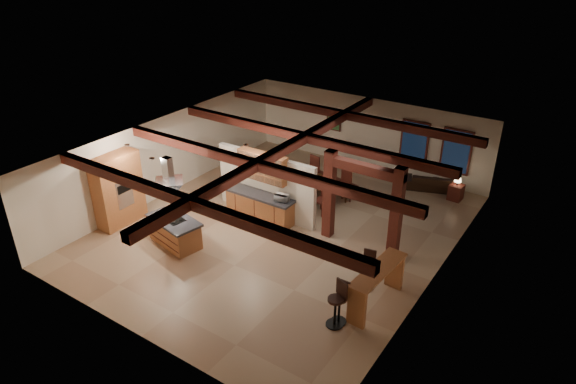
# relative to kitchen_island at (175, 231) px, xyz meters

# --- Properties ---
(ground) EXTENTS (12.00, 12.00, 0.00)m
(ground) POSITION_rel_kitchen_island_xyz_m (2.25, 2.57, -0.44)
(ground) COLOR tan
(ground) RESTS_ON ground
(room_walls) EXTENTS (12.00, 12.00, 12.00)m
(room_walls) POSITION_rel_kitchen_island_xyz_m (2.25, 2.57, 1.34)
(room_walls) COLOR white
(room_walls) RESTS_ON ground
(ceiling_beams) EXTENTS (10.00, 12.00, 0.28)m
(ceiling_beams) POSITION_rel_kitchen_island_xyz_m (2.25, 2.57, 2.32)
(ceiling_beams) COLOR #3E150F
(ceiling_beams) RESTS_ON room_walls
(timber_posts) EXTENTS (2.50, 0.30, 2.90)m
(timber_posts) POSITION_rel_kitchen_island_xyz_m (4.75, 3.07, 1.32)
(timber_posts) COLOR #3E150F
(timber_posts) RESTS_ON ground
(partition_wall) EXTENTS (3.80, 0.18, 2.20)m
(partition_wall) POSITION_rel_kitchen_island_xyz_m (1.25, 3.07, 0.66)
(partition_wall) COLOR white
(partition_wall) RESTS_ON ground
(pantry_cabinet) EXTENTS (0.67, 1.60, 2.40)m
(pantry_cabinet) POSITION_rel_kitchen_island_xyz_m (-2.41, -0.03, 0.76)
(pantry_cabinet) COLOR #AC5D37
(pantry_cabinet) RESTS_ON ground
(back_counter) EXTENTS (2.50, 0.66, 0.94)m
(back_counter) POSITION_rel_kitchen_island_xyz_m (1.25, 2.68, 0.03)
(back_counter) COLOR #AC5D37
(back_counter) RESTS_ON ground
(upper_display_cabinet) EXTENTS (1.80, 0.36, 0.95)m
(upper_display_cabinet) POSITION_rel_kitchen_island_xyz_m (1.25, 2.88, 1.41)
(upper_display_cabinet) COLOR #AC5D37
(upper_display_cabinet) RESTS_ON partition_wall
(range_hood) EXTENTS (1.10, 1.10, 1.40)m
(range_hood) POSITION_rel_kitchen_island_xyz_m (0.00, 0.00, 1.34)
(range_hood) COLOR silver
(range_hood) RESTS_ON room_walls
(back_windows) EXTENTS (2.70, 0.07, 1.70)m
(back_windows) POSITION_rel_kitchen_island_xyz_m (5.05, 8.50, 1.06)
(back_windows) COLOR #3E150F
(back_windows) RESTS_ON room_walls
(framed_art) EXTENTS (0.65, 0.05, 0.85)m
(framed_art) POSITION_rel_kitchen_island_xyz_m (0.75, 8.51, 1.26)
(framed_art) COLOR #3E150F
(framed_art) RESTS_ON room_walls
(recessed_cans) EXTENTS (3.16, 2.46, 0.03)m
(recessed_cans) POSITION_rel_kitchen_island_xyz_m (-0.28, 0.64, 2.43)
(recessed_cans) COLOR silver
(recessed_cans) RESTS_ON room_walls
(kitchen_island) EXTENTS (1.93, 1.28, 0.88)m
(kitchen_island) POSITION_rel_kitchen_island_xyz_m (0.00, 0.00, 0.00)
(kitchen_island) COLOR #AC5D37
(kitchen_island) RESTS_ON ground
(dining_table) EXTENTS (2.07, 1.47, 0.66)m
(dining_table) POSITION_rel_kitchen_island_xyz_m (2.18, 5.06, -0.12)
(dining_table) COLOR #3E200F
(dining_table) RESTS_ON ground
(sofa) EXTENTS (2.08, 1.37, 0.57)m
(sofa) POSITION_rel_kitchen_island_xyz_m (5.26, 8.07, -0.16)
(sofa) COLOR black
(sofa) RESTS_ON ground
(microwave) EXTENTS (0.47, 0.35, 0.24)m
(microwave) POSITION_rel_kitchen_island_xyz_m (2.15, 2.68, 0.62)
(microwave) COLOR silver
(microwave) RESTS_ON back_counter
(bar_counter) EXTENTS (0.70, 2.19, 1.13)m
(bar_counter) POSITION_rel_kitchen_island_xyz_m (6.40, 0.76, 0.32)
(bar_counter) COLOR #AC5D37
(bar_counter) RESTS_ON ground
(side_table) EXTENTS (0.49, 0.49, 0.58)m
(side_table) POSITION_rel_kitchen_island_xyz_m (6.27, 7.72, -0.16)
(side_table) COLOR #3E150F
(side_table) RESTS_ON ground
(table_lamp) EXTENTS (0.25, 0.25, 0.30)m
(table_lamp) POSITION_rel_kitchen_island_xyz_m (6.27, 7.72, 0.34)
(table_lamp) COLOR black
(table_lamp) RESTS_ON side_table
(bar_stool_a) EXTENTS (0.46, 0.47, 1.25)m
(bar_stool_a) POSITION_rel_kitchen_island_xyz_m (5.91, -0.45, 0.19)
(bar_stool_a) COLOR black
(bar_stool_a) RESTS_ON ground
(bar_stool_b) EXTENTS (0.40, 0.40, 1.16)m
(bar_stool_b) POSITION_rel_kitchen_island_xyz_m (5.92, -0.30, 0.14)
(bar_stool_b) COLOR black
(bar_stool_b) RESTS_ON ground
(bar_stool_c) EXTENTS (0.40, 0.41, 1.13)m
(bar_stool_c) POSITION_rel_kitchen_island_xyz_m (5.87, 1.31, 0.13)
(bar_stool_c) COLOR black
(bar_stool_c) RESTS_ON ground
(dining_chairs) EXTENTS (2.32, 2.32, 1.29)m
(dining_chairs) POSITION_rel_kitchen_island_xyz_m (2.18, 5.06, 0.21)
(dining_chairs) COLOR #3E150F
(dining_chairs) RESTS_ON ground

